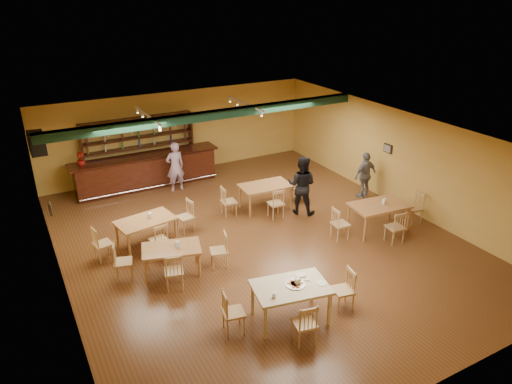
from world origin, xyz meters
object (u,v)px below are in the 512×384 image
bar_counter (147,171)px  dining_table_a (147,232)px  near_table (290,303)px  patron_bar (175,167)px  dining_table_c (172,260)px  dining_table_d (378,217)px  patron_right_a (302,185)px  dining_table_b (265,196)px

bar_counter → dining_table_a: size_ratio=3.35×
near_table → patron_bar: 7.60m
dining_table_c → near_table: bearing=-45.6°
dining_table_a → dining_table_d: bearing=-31.2°
bar_counter → patron_right_a: patron_right_a is taller
dining_table_a → dining_table_d: 6.45m
patron_bar → near_table: bearing=85.7°
dining_table_c → near_table: near_table is taller
patron_bar → bar_counter: bearing=-49.8°
dining_table_c → patron_bar: bearing=84.8°
patron_bar → patron_right_a: patron_right_a is taller
dining_table_b → patron_bar: patron_bar is taller
dining_table_a → near_table: (1.71, -4.46, 0.03)m
dining_table_c → near_table: 3.25m
dining_table_a → dining_table_d: dining_table_d is taller
dining_table_c → patron_right_a: (4.58, 1.28, 0.56)m
dining_table_c → dining_table_d: (5.86, -0.73, 0.06)m
dining_table_c → patron_right_a: patron_right_a is taller
patron_bar → patron_right_a: 4.42m
bar_counter → dining_table_d: size_ratio=3.11×
dining_table_a → dining_table_c: 1.62m
dining_table_d → patron_right_a: patron_right_a is taller
patron_bar → dining_table_c: bearing=66.7°
dining_table_a → dining_table_b: 3.96m
patron_bar → patron_right_a: bearing=126.4°
dining_table_a → near_table: size_ratio=0.98×
dining_table_d → patron_bar: (-4.04, 5.47, 0.45)m
dining_table_c → dining_table_d: 5.90m
bar_counter → near_table: 8.43m
dining_table_d → near_table: near_table is taller
dining_table_c → near_table: size_ratio=0.90×
dining_table_d → near_table: bearing=-148.3°
dining_table_a → dining_table_b: dining_table_b is taller
dining_table_a → patron_bar: 3.72m
dining_table_c → dining_table_d: dining_table_d is taller
patron_right_a → dining_table_a: bearing=42.3°
dining_table_b → patron_right_a: bearing=-41.4°
dining_table_a → dining_table_c: dining_table_a is taller
dining_table_b → dining_table_a: bearing=-169.6°
bar_counter → patron_right_a: 5.55m
dining_table_a → dining_table_d: (6.00, -2.34, 0.03)m
dining_table_d → patron_right_a: 2.44m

